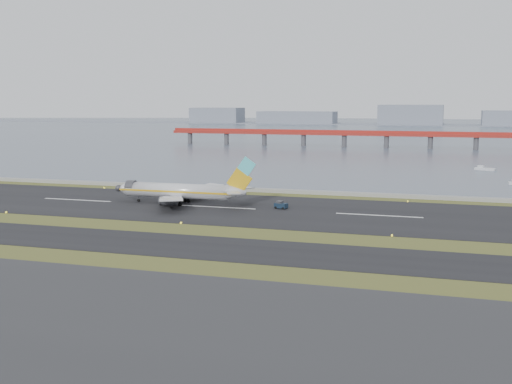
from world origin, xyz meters
TOP-DOWN VIEW (x-y plane):
  - ground at (0.00, 0.00)m, footprint 1000.00×1000.00m
  - taxiway_strip at (0.00, -12.00)m, footprint 1000.00×18.00m
  - runway_strip at (0.00, 30.00)m, footprint 1000.00×45.00m
  - seawall at (0.00, 60.00)m, footprint 1000.00×2.50m
  - bay_water at (0.00, 460.00)m, footprint 1400.00×800.00m
  - red_pier at (20.00, 250.00)m, footprint 260.00×5.00m
  - far_shoreline at (13.62, 620.00)m, footprint 1400.00×80.00m
  - airliner at (-10.28, 31.92)m, footprint 38.52×32.89m
  - pushback_tug at (15.78, 32.49)m, footprint 3.46×2.54m
  - workboat_far at (67.85, 141.41)m, footprint 8.00×4.79m

SIDE VIEW (x-z plane):
  - ground at x=0.00m, z-range 0.00..0.00m
  - bay_water at x=0.00m, z-range -0.65..0.65m
  - taxiway_strip at x=0.00m, z-range 0.00..0.10m
  - runway_strip at x=0.00m, z-range 0.00..0.10m
  - seawall at x=0.00m, z-range 0.00..1.00m
  - workboat_far at x=67.85m, z-range -0.34..1.51m
  - pushback_tug at x=15.78m, z-range -0.03..1.95m
  - airliner at x=-10.28m, z-range -2.94..9.86m
  - far_shoreline at x=13.62m, z-range -24.18..36.32m
  - red_pier at x=20.00m, z-range 2.18..12.38m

